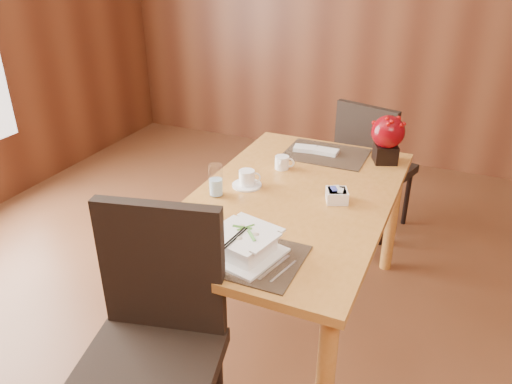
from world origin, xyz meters
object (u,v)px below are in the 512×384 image
at_px(near_chair, 154,332).
at_px(dining_table, 292,213).
at_px(water_glass, 216,180).
at_px(bread_plate, 151,250).
at_px(far_chair, 371,161).
at_px(sugar_caddy, 337,196).
at_px(creamer_jug, 282,163).
at_px(coffee_cup, 247,179).
at_px(berry_decor, 387,136).
at_px(soup_setting, 244,245).

bearing_deg(near_chair, dining_table, 64.44).
bearing_deg(water_glass, dining_table, 23.12).
relative_size(dining_table, bread_plate, 11.30).
distance_m(bread_plate, far_chair, 1.83).
height_order(water_glass, sugar_caddy, water_glass).
bearing_deg(creamer_jug, near_chair, -103.79).
xyz_separation_m(coffee_cup, far_chair, (0.40, 1.08, -0.26)).
relative_size(coffee_cup, sugar_caddy, 1.52).
bearing_deg(berry_decor, dining_table, -119.02).
height_order(dining_table, berry_decor, berry_decor).
bearing_deg(bread_plate, creamer_jug, 78.84).
bearing_deg(coffee_cup, far_chair, 69.51).
distance_m(dining_table, water_glass, 0.40).
bearing_deg(water_glass, bread_plate, -91.21).
xyz_separation_m(bread_plate, far_chair, (0.50, 1.75, -0.23)).
height_order(soup_setting, creamer_jug, soup_setting).
height_order(bread_plate, far_chair, far_chair).
xyz_separation_m(dining_table, coffee_cup, (-0.24, 0.01, 0.13)).
distance_m(berry_decor, far_chair, 0.65).
bearing_deg(dining_table, soup_setting, -89.70).
bearing_deg(dining_table, sugar_caddy, 8.00).
xyz_separation_m(dining_table, soup_setting, (0.00, -0.55, 0.15)).
relative_size(coffee_cup, water_glass, 0.93).
relative_size(creamer_jug, bread_plate, 0.72).
distance_m(near_chair, far_chair, 2.01).
bearing_deg(dining_table, near_chair, -102.27).
relative_size(dining_table, berry_decor, 5.75).
xyz_separation_m(coffee_cup, water_glass, (-0.09, -0.15, 0.04)).
relative_size(berry_decor, near_chair, 0.25).
distance_m(water_glass, berry_decor, 0.97).
bearing_deg(far_chair, sugar_caddy, 108.91).
distance_m(creamer_jug, bread_plate, 0.95).
distance_m(sugar_caddy, berry_decor, 0.57).
bearing_deg(coffee_cup, sugar_caddy, 2.80).
bearing_deg(berry_decor, near_chair, -109.30).
bearing_deg(sugar_caddy, bread_plate, -128.41).
distance_m(bread_plate, near_chair, 0.32).
distance_m(water_glass, creamer_jug, 0.45).
distance_m(coffee_cup, sugar_caddy, 0.45).
distance_m(water_glass, far_chair, 1.35).
distance_m(dining_table, bread_plate, 0.75).
xyz_separation_m(soup_setting, coffee_cup, (-0.24, 0.55, -0.02)).
bearing_deg(coffee_cup, creamer_jug, 72.68).
relative_size(berry_decor, bread_plate, 1.97).
height_order(soup_setting, bread_plate, soup_setting).
xyz_separation_m(soup_setting, sugar_caddy, (0.20, 0.58, -0.02)).
bearing_deg(coffee_cup, water_glass, -121.49).
xyz_separation_m(soup_setting, creamer_jug, (-0.16, 0.82, -0.02)).
distance_m(coffee_cup, near_chair, 0.92).
xyz_separation_m(coffee_cup, sugar_caddy, (0.45, 0.02, -0.01)).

